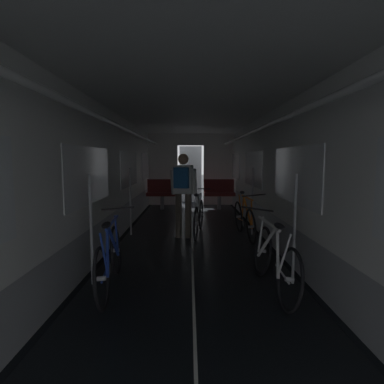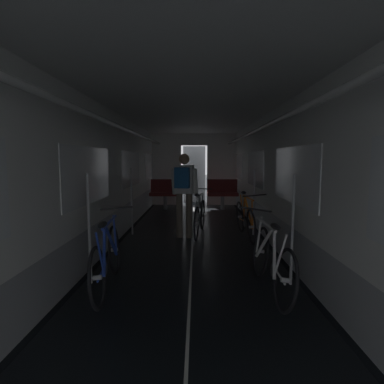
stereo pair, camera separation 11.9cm
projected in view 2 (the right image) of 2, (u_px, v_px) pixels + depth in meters
The scene contains 8 objects.
train_car_shell at pixel (192, 152), 5.27m from camera, with size 3.14×12.34×2.57m.
bench_seat_far_left at pixel (165, 191), 9.85m from camera, with size 0.98×0.51×0.95m.
bench_seat_far_right at pixel (222, 191), 9.83m from camera, with size 0.98×0.51×0.95m.
bicycle_blue at pixel (107, 258), 3.77m from camera, with size 0.44×1.69×0.95m.
bicycle_white at pixel (271, 260), 3.71m from camera, with size 0.44×1.69×0.96m.
bicycle_orange at pixel (245, 219), 6.24m from camera, with size 0.44×1.69×0.95m.
person_cyclist_aisle at pixel (184, 188), 6.17m from camera, with size 0.56×0.44×1.69m.
bicycle_silver_in_aisle at pixel (200, 217), 6.50m from camera, with size 0.44×1.68×0.94m.
Camera 2 is at (0.07, -1.71, 1.58)m, focal length 29.12 mm.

